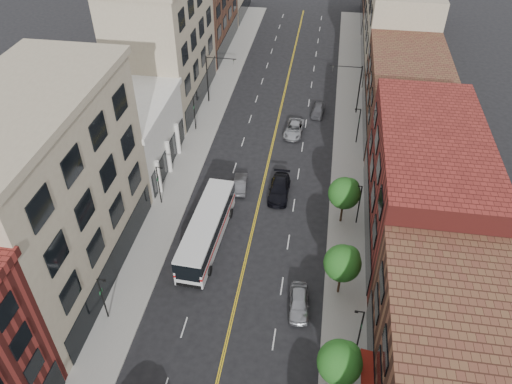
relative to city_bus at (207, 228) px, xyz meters
The scene contains 26 objects.
sidewalk_left 17.32m from the city_bus, 109.11° to the left, with size 4.00×110.00×0.15m, color gray.
sidewalk_right 21.78m from the city_bus, 48.56° to the left, with size 4.00×110.00×0.15m, color gray.
bldg_l_tanoffice 15.57m from the city_bus, 155.60° to the right, with size 10.00×22.00×18.00m, color gray.
bldg_l_white 17.73m from the city_bus, 135.85° to the left, with size 10.00×14.00×8.00m, color silver.
bldg_l_far_a 32.65m from the city_bus, 113.35° to the left, with size 10.00×20.00×18.00m, color gray.
bldg_l_far_b 51.17m from the city_bus, 104.39° to the left, with size 10.00×20.00×15.00m, color brown.
bldg_r_mid 22.37m from the city_bus, 13.85° to the left, with size 10.00×22.00×12.00m, color maroon.
bldg_r_far_a 34.00m from the city_bus, 50.88° to the left, with size 10.00×20.00×10.00m, color brown.
bldg_r_far_b 52.12m from the city_bus, 65.68° to the left, with size 10.00×22.00×14.00m, color gray.
tree_r_1 20.22m from the city_bus, 46.83° to the right, with size 3.40×3.40×5.59m.
tree_r_2 14.68m from the city_bus, 18.72° to the right, with size 3.40×3.40×5.59m.
tree_r_3 14.91m from the city_bus, 21.22° to the left, with size 3.40×3.40×5.59m.
lamp_l_1 12.63m from the city_bus, 121.55° to the right, with size 0.81×0.55×5.05m.
lamp_l_2 8.50m from the city_bus, 141.35° to the left, with size 0.81×0.55×5.05m.
lamp_l_3 22.29m from the city_bus, 107.21° to the left, with size 0.81×0.55×5.05m.
lamp_r_1 18.73m from the city_bus, 35.02° to the right, with size 0.81×0.55×5.05m.
lamp_r_2 16.23m from the city_bus, 18.98° to the left, with size 0.81×0.55×5.05m.
lamp_r_3 26.23m from the city_bus, 54.24° to the left, with size 0.81×0.55×5.05m.
signal_mast_left 29.98m from the city_bus, 101.40° to the left, with size 4.49×0.18×7.20m.
signal_mast_right 32.83m from the city_bus, 63.44° to the left, with size 4.49×0.18×7.20m.
city_bus is the anchor object (origin of this frame).
car_parked_far 12.43m from the city_bus, 34.77° to the right, with size 1.84×4.58×1.56m, color #96989D.
car_lane_behind 9.67m from the city_bus, 79.33° to the left, with size 1.47×4.22×1.39m, color #48484C.
car_lane_a 11.11m from the city_bus, 54.10° to the left, with size 2.30×5.65×1.64m, color black.
car_lane_b 23.49m from the city_bus, 72.78° to the left, with size 2.40×5.21×1.45m, color #A6A8AE.
car_lane_c 29.81m from the city_bus, 70.66° to the left, with size 1.66×4.12×1.40m, color #4F4E54.
Camera 1 is at (6.35, -17.29, 37.02)m, focal length 35.00 mm.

